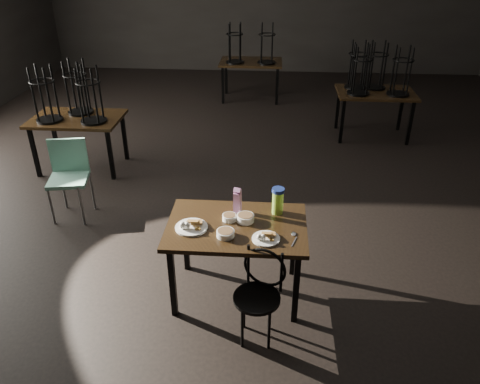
# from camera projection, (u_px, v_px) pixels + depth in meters

# --- Properties ---
(main_table) EXTENTS (1.20, 0.80, 0.75)m
(main_table) POSITION_uv_depth(u_px,v_px,m) (237.00, 232.00, 4.04)
(main_table) COLOR black
(main_table) RESTS_ON ground
(plate_left) EXTENTS (0.28, 0.28, 0.09)m
(plate_left) POSITION_uv_depth(u_px,v_px,m) (191.00, 226.00, 3.95)
(plate_left) COLOR white
(plate_left) RESTS_ON main_table
(plate_right) EXTENTS (0.23, 0.23, 0.07)m
(plate_right) POSITION_uv_depth(u_px,v_px,m) (266.00, 237.00, 3.80)
(plate_right) COLOR white
(plate_right) RESTS_ON main_table
(bowl_near) EXTENTS (0.12, 0.12, 0.05)m
(bowl_near) POSITION_uv_depth(u_px,v_px,m) (229.00, 217.00, 4.06)
(bowl_near) COLOR white
(bowl_near) RESTS_ON main_table
(bowl_far) EXTENTS (0.15, 0.15, 0.06)m
(bowl_far) POSITION_uv_depth(u_px,v_px,m) (245.00, 218.00, 4.04)
(bowl_far) COLOR white
(bowl_far) RESTS_ON main_table
(bowl_big) EXTENTS (0.15, 0.15, 0.05)m
(bowl_big) POSITION_uv_depth(u_px,v_px,m) (225.00, 233.00, 3.84)
(bowl_big) COLOR white
(bowl_big) RESTS_ON main_table
(juice_carton) EXTENTS (0.07, 0.07, 0.24)m
(juice_carton) POSITION_uv_depth(u_px,v_px,m) (237.00, 201.00, 4.14)
(juice_carton) COLOR #8C197F
(juice_carton) RESTS_ON main_table
(water_bottle) EXTENTS (0.11, 0.11, 0.25)m
(water_bottle) POSITION_uv_depth(u_px,v_px,m) (278.00, 201.00, 4.11)
(water_bottle) COLOR #A1D83F
(water_bottle) RESTS_ON main_table
(spoon) EXTENTS (0.06, 0.22, 0.01)m
(spoon) POSITION_uv_depth(u_px,v_px,m) (294.00, 235.00, 3.86)
(spoon) COLOR silver
(spoon) RESTS_ON main_table
(bentwood_chair) EXTENTS (0.42, 0.41, 0.79)m
(bentwood_chair) POSITION_uv_depth(u_px,v_px,m) (260.00, 289.00, 3.71)
(bentwood_chair) COLOR black
(bentwood_chair) RESTS_ON ground
(school_chair) EXTENTS (0.49, 0.49, 0.91)m
(school_chair) POSITION_uv_depth(u_px,v_px,m) (69.00, 172.00, 5.33)
(school_chair) COLOR #71B098
(school_chair) RESTS_ON ground
(bg_table_left) EXTENTS (1.20, 0.80, 1.48)m
(bg_table_left) POSITION_uv_depth(u_px,v_px,m) (76.00, 116.00, 6.29)
(bg_table_left) COLOR black
(bg_table_left) RESTS_ON ground
(bg_table_right) EXTENTS (1.20, 0.80, 1.48)m
(bg_table_right) POSITION_uv_depth(u_px,v_px,m) (374.00, 88.00, 7.31)
(bg_table_right) COLOR black
(bg_table_right) RESTS_ON ground
(bg_table_far) EXTENTS (1.20, 0.80, 1.48)m
(bg_table_far) POSITION_uv_depth(u_px,v_px,m) (251.00, 62.00, 9.00)
(bg_table_far) COLOR black
(bg_table_far) RESTS_ON ground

